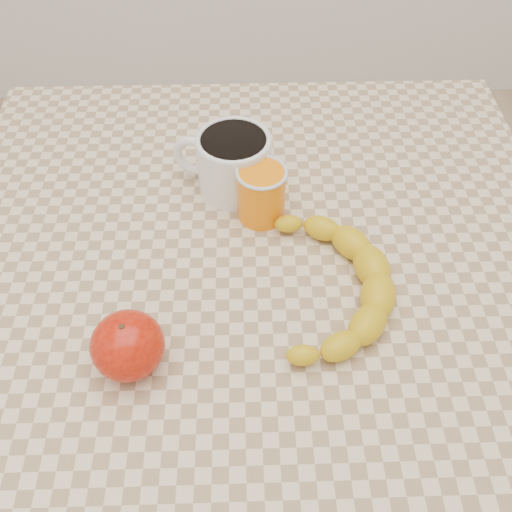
{
  "coord_description": "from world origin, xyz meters",
  "views": [
    {
      "loc": [
        -0.01,
        -0.44,
        1.29
      ],
      "look_at": [
        0.0,
        0.0,
        0.77
      ],
      "focal_mm": 40.0,
      "sensor_mm": 36.0,
      "label": 1
    }
  ],
  "objects_px": {
    "table": "(256,307)",
    "apple": "(128,345)",
    "coffee_mug": "(232,161)",
    "banana": "(329,284)",
    "orange_juice_glass": "(261,193)"
  },
  "relations": [
    {
      "from": "table",
      "to": "coffee_mug",
      "type": "height_order",
      "value": "coffee_mug"
    },
    {
      "from": "table",
      "to": "orange_juice_glass",
      "type": "relative_size",
      "value": 10.41
    },
    {
      "from": "coffee_mug",
      "to": "orange_juice_glass",
      "type": "relative_size",
      "value": 1.94
    },
    {
      "from": "table",
      "to": "apple",
      "type": "xyz_separation_m",
      "value": [
        -0.14,
        -0.13,
        0.12
      ]
    },
    {
      "from": "coffee_mug",
      "to": "banana",
      "type": "xyz_separation_m",
      "value": [
        0.11,
        -0.19,
        -0.03
      ]
    },
    {
      "from": "orange_juice_glass",
      "to": "apple",
      "type": "distance_m",
      "value": 0.26
    },
    {
      "from": "table",
      "to": "apple",
      "type": "relative_size",
      "value": 8.47
    },
    {
      "from": "coffee_mug",
      "to": "banana",
      "type": "relative_size",
      "value": 0.53
    },
    {
      "from": "banana",
      "to": "coffee_mug",
      "type": "bearing_deg",
      "value": 129.45
    },
    {
      "from": "coffee_mug",
      "to": "orange_juice_glass",
      "type": "distance_m",
      "value": 0.07
    },
    {
      "from": "apple",
      "to": "banana",
      "type": "height_order",
      "value": "apple"
    },
    {
      "from": "orange_juice_glass",
      "to": "table",
      "type": "bearing_deg",
      "value": -96.01
    },
    {
      "from": "coffee_mug",
      "to": "banana",
      "type": "bearing_deg",
      "value": -59.91
    },
    {
      "from": "coffee_mug",
      "to": "apple",
      "type": "distance_m",
      "value": 0.3
    },
    {
      "from": "orange_juice_glass",
      "to": "banana",
      "type": "distance_m",
      "value": 0.16
    }
  ]
}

